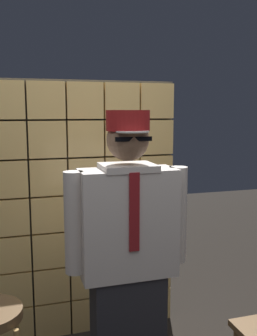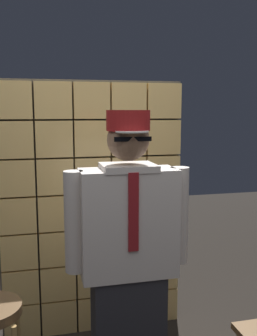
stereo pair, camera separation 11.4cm
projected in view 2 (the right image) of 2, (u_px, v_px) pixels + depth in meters
The scene contains 2 objects.
glass_block_wall at pixel (93, 210), 3.08m from camera, with size 1.48×0.10×2.06m.
standing_person at pixel (128, 262), 2.20m from camera, with size 0.72×0.30×1.81m.
Camera 2 is at (-0.41, -1.51, 1.80)m, focal length 40.88 mm.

